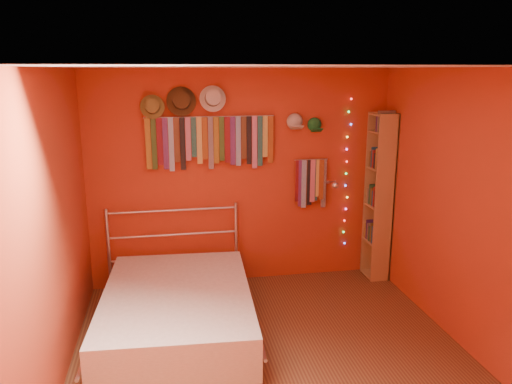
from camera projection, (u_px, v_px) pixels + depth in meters
ground at (273, 357)px, 4.42m from camera, size 3.50×3.50×0.00m
back_wall at (241, 178)px, 5.80m from camera, size 3.50×0.02×2.50m
right_wall at (466, 212)px, 4.43m from camera, size 0.02×3.50×2.50m
left_wall at (51, 235)px, 3.82m from camera, size 0.02×3.50×2.50m
ceiling at (275, 67)px, 3.83m from camera, size 3.50×3.50×0.02m
tie_rack at (210, 140)px, 5.56m from camera, size 1.45×0.03×0.60m
small_tie_rack at (311, 181)px, 5.89m from camera, size 0.40×0.03×0.59m
fedora_olive at (152, 106)px, 5.33m from camera, size 0.26×0.14×0.26m
fedora_brown at (181, 101)px, 5.37m from camera, size 0.32×0.17×0.32m
fedora_white at (213, 98)px, 5.43m from camera, size 0.29×0.16×0.29m
cap_white at (295, 122)px, 5.70m from camera, size 0.18×0.23×0.18m
cap_green at (314, 125)px, 5.75m from camera, size 0.17×0.22×0.17m
fairy_lights at (347, 174)px, 5.98m from camera, size 0.06×0.02×1.79m
reading_lamp at (334, 185)px, 5.75m from camera, size 0.08×0.33×0.10m
bookshelf at (382, 196)px, 5.93m from camera, size 0.25×0.34×2.00m
bed at (177, 309)px, 4.82m from camera, size 1.60×2.08×0.98m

